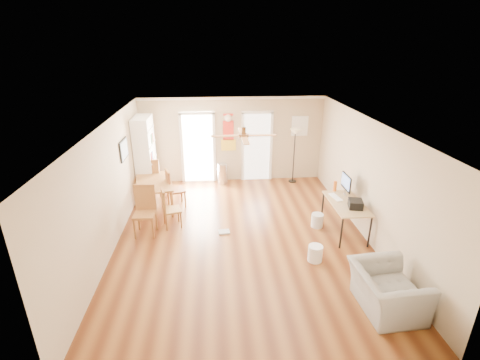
{
  "coord_description": "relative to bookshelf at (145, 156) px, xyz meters",
  "views": [
    {
      "loc": [
        -0.58,
        -6.76,
        4.13
      ],
      "look_at": [
        0.0,
        0.6,
        1.15
      ],
      "focal_mm": 26.03,
      "sensor_mm": 36.0,
      "label": 1
    }
  ],
  "objects": [
    {
      "name": "trash_can",
      "position": [
        2.17,
        0.45,
        -0.78
      ],
      "size": [
        0.32,
        0.32,
        0.64
      ],
      "primitive_type": "cylinder",
      "rotation": [
        0.0,
        0.0,
        0.07
      ],
      "color": "silver",
      "rests_on": "floor"
    },
    {
      "name": "ceiling",
      "position": [
        2.51,
        -2.75,
        1.5
      ],
      "size": [
        5.5,
        7.0,
        0.0
      ],
      "primitive_type": null,
      "color": "silver",
      "rests_on": "floor"
    },
    {
      "name": "ceiling_fan",
      "position": [
        2.51,
        -3.05,
        1.33
      ],
      "size": [
        1.24,
        1.24,
        0.2
      ],
      "primitive_type": null,
      "color": "#593819",
      "rests_on": "ceiling"
    },
    {
      "name": "wastebasket_b",
      "position": [
        3.89,
        -3.75,
        -0.93
      ],
      "size": [
        0.3,
        0.3,
        0.34
      ],
      "primitive_type": "cylinder",
      "rotation": [
        0.0,
        0.0,
        -0.05
      ],
      "color": "white",
      "rests_on": "floor"
    },
    {
      "name": "armchair",
      "position": [
        4.66,
        -5.16,
        -0.74
      ],
      "size": [
        1.04,
        1.17,
        0.73
      ],
      "primitive_type": "imported",
      "rotation": [
        0.0,
        0.0,
        1.63
      ],
      "color": "#9C9C97",
      "rests_on": "floor"
    },
    {
      "name": "floor",
      "position": [
        2.51,
        -2.75,
        -1.1
      ],
      "size": [
        7.0,
        7.0,
        0.0
      ],
      "primitive_type": "plane",
      "color": "brown",
      "rests_on": "ground"
    },
    {
      "name": "wall_front",
      "position": [
        2.51,
        -6.25,
        0.2
      ],
      "size": [
        5.5,
        0.04,
        2.6
      ],
      "primitive_type": null,
      "color": "beige",
      "rests_on": "floor"
    },
    {
      "name": "wall_back",
      "position": [
        2.51,
        0.75,
        0.2
      ],
      "size": [
        5.5,
        0.04,
        2.6
      ],
      "primitive_type": null,
      "color": "beige",
      "rests_on": "floor"
    },
    {
      "name": "printer",
      "position": [
        4.96,
        -2.95,
        -0.27
      ],
      "size": [
        0.36,
        0.39,
        0.17
      ],
      "primitive_type": "cube",
      "rotation": [
        0.0,
        0.0,
        -0.23
      ],
      "color": "black",
      "rests_on": "computer_desk"
    },
    {
      "name": "dining_chair_far",
      "position": [
        0.22,
        -0.18,
        -0.55
      ],
      "size": [
        0.51,
        0.51,
        1.1
      ],
      "primitive_type": null,
      "rotation": [
        0.0,
        0.0,
        3.02
      ],
      "color": "#A96B36",
      "rests_on": "floor"
    },
    {
      "name": "wall_right",
      "position": [
        5.26,
        -2.75,
        0.2
      ],
      "size": [
        0.04,
        7.0,
        2.6
      ],
      "primitive_type": null,
      "color": "beige",
      "rests_on": "floor"
    },
    {
      "name": "floor_cloth",
      "position": [
        2.11,
        -2.52,
        -1.08
      ],
      "size": [
        0.27,
        0.22,
        0.04
      ],
      "primitive_type": "cube",
      "rotation": [
        0.0,
        0.0,
        0.09
      ],
      "color": "#A5A49F",
      "rests_on": "floor"
    },
    {
      "name": "dining_chair_right_a",
      "position": [
        0.91,
        -1.02,
        -0.59
      ],
      "size": [
        0.54,
        0.54,
        1.03
      ],
      "primitive_type": null,
      "rotation": [
        0.0,
        0.0,
        1.91
      ],
      "color": "#93592F",
      "rests_on": "floor"
    },
    {
      "name": "bathroom_doorway",
      "position": [
        3.26,
        0.74,
        -0.05
      ],
      "size": [
        0.8,
        0.1,
        2.1
      ],
      "primitive_type": null,
      "color": "white",
      "rests_on": "wall_back"
    },
    {
      "name": "kitchen_doorway",
      "position": [
        1.46,
        0.74,
        -0.05
      ],
      "size": [
        0.9,
        0.1,
        2.1
      ],
      "primitive_type": null,
      "color": "white",
      "rests_on": "wall_back"
    },
    {
      "name": "crown_molding",
      "position": [
        2.51,
        -2.75,
        1.46
      ],
      "size": [
        5.5,
        7.0,
        0.08
      ],
      "primitive_type": null,
      "color": "white",
      "rests_on": "wall_back"
    },
    {
      "name": "dining_chair_right_b",
      "position": [
        0.91,
        -2.11,
        -0.62
      ],
      "size": [
        0.49,
        0.49,
        0.97
      ],
      "primitive_type": null,
      "rotation": [
        0.0,
        0.0,
        1.85
      ],
      "color": "#A06D33",
      "rests_on": "floor"
    },
    {
      "name": "framed_poster",
      "position": [
        -0.22,
        -1.35,
        0.6
      ],
      "size": [
        0.04,
        0.66,
        0.48
      ],
      "primitive_type": "cube",
      "color": "black",
      "rests_on": "wall_left"
    },
    {
      "name": "imac",
      "position": [
        4.98,
        -2.26,
        -0.1
      ],
      "size": [
        0.08,
        0.54,
        0.5
      ],
      "primitive_type": null,
      "rotation": [
        0.0,
        0.0,
        0.01
      ],
      "color": "black",
      "rests_on": "computer_desk"
    },
    {
      "name": "keyboard",
      "position": [
        4.71,
        -2.4,
        -0.35
      ],
      "size": [
        0.22,
        0.46,
        0.02
      ],
      "primitive_type": "cube",
      "rotation": [
        0.0,
        0.0,
        0.17
      ],
      "color": "white",
      "rests_on": "computer_desk"
    },
    {
      "name": "dining_table",
      "position": [
        0.36,
        -1.05,
        -0.73
      ],
      "size": [
        1.14,
        1.61,
        0.74
      ],
      "primitive_type": null,
      "rotation": [
        0.0,
        0.0,
        0.19
      ],
      "color": "#915F2E",
      "rests_on": "floor"
    },
    {
      "name": "dining_chair_near",
      "position": [
        0.34,
        -2.43,
        -0.53
      ],
      "size": [
        0.49,
        0.49,
        1.13
      ],
      "primitive_type": null,
      "rotation": [
        0.0,
        0.0,
        -0.04
      ],
      "color": "#A96936",
      "rests_on": "floor"
    },
    {
      "name": "orange_bottle",
      "position": [
        4.81,
        -2.04,
        -0.23
      ],
      "size": [
        0.09,
        0.09,
        0.25
      ],
      "primitive_type": "cylinder",
      "rotation": [
        0.0,
        0.0,
        0.14
      ],
      "color": "#D96013",
      "rests_on": "computer_desk"
    },
    {
      "name": "bookshelf",
      "position": [
        0.0,
        0.0,
        0.0
      ],
      "size": [
        0.52,
        1.02,
        2.2
      ],
      "primitive_type": null,
      "rotation": [
        0.0,
        0.0,
        0.09
      ],
      "color": "white",
      "rests_on": "floor"
    },
    {
      "name": "wastebasket_a",
      "position": [
        4.33,
        -2.4,
        -0.94
      ],
      "size": [
        0.33,
        0.33,
        0.33
      ],
      "primitive_type": "cylinder",
      "rotation": [
        0.0,
        0.0,
        0.2
      ],
      "color": "silver",
      "rests_on": "floor"
    },
    {
      "name": "wall_decal",
      "position": [
        2.38,
        0.73,
        0.45
      ],
      "size": [
        0.46,
        0.03,
        1.1
      ],
      "primitive_type": "cube",
      "color": "red",
      "rests_on": "wall_back"
    },
    {
      "name": "ac_grille",
      "position": [
        4.56,
        0.72,
        0.6
      ],
      "size": [
        0.5,
        0.04,
        0.6
      ],
      "primitive_type": "cube",
      "color": "white",
      "rests_on": "wall_back"
    },
    {
      "name": "computer_desk",
      "position": [
        4.86,
        -2.69,
        -0.73
      ],
      "size": [
        0.7,
        1.39,
        0.75
      ],
      "primitive_type": null,
      "color": "tan",
      "rests_on": "floor"
    },
    {
      "name": "wall_left",
      "position": [
        -0.24,
        -2.75,
        0.2
      ],
      "size": [
        0.04,
        7.0,
        2.6
      ],
      "primitive_type": null,
      "color": "beige",
      "rests_on": "floor"
    },
    {
      "name": "torchiere_lamp",
      "position": [
        4.37,
        0.43,
        -0.26
      ],
      "size": [
        0.32,
        0.32,
        1.68
      ],
      "primitive_type": null,
      "rotation": [
        0.0,
        0.0,
        0.02
      ],
      "color": "black",
      "rests_on": "floor"
    }
  ]
}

